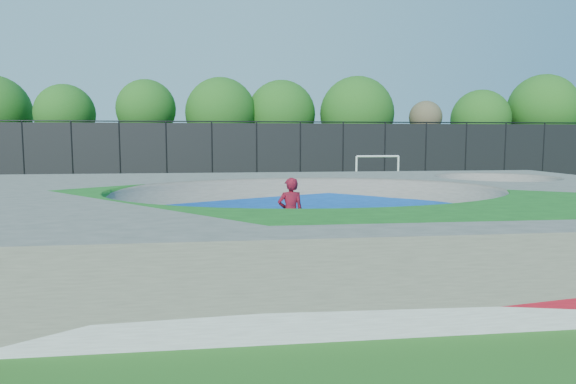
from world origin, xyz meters
The scene contains 7 objects.
ground centered at (0.00, 0.00, 0.00)m, with size 120.00×120.00×0.00m, color #1E5818.
skate_deck centered at (0.00, 0.00, 0.75)m, with size 22.00×14.00×1.50m, color gray.
skater centered at (-0.60, -0.74, 0.94)m, with size 0.68×0.45×1.87m, color red.
skateboard centered at (-0.60, -0.74, 0.03)m, with size 0.78×0.22×0.05m, color black.
soccer_goal centered at (7.18, 16.78, 1.27)m, with size 2.79×0.12×1.84m.
fence centered at (0.00, 21.00, 2.10)m, with size 48.09×0.09×4.04m.
treeline centered at (0.58, 25.99, 4.80)m, with size 52.43×7.62×7.99m.
Camera 1 is at (-2.36, -13.90, 2.89)m, focal length 32.00 mm.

